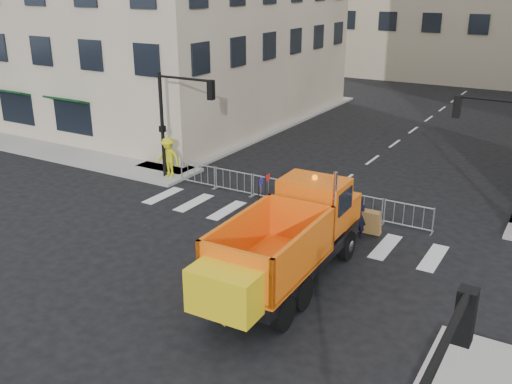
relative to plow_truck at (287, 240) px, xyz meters
The scene contains 9 objects.
ground 3.09m from the plow_truck, 157.71° to the right, with size 120.00×120.00×0.00m, color black.
sidewalk_back 8.05m from the plow_truck, 107.83° to the left, with size 64.00×5.00×0.15m, color gray.
traffic_light_left 12.33m from the plow_truck, 147.99° to the left, with size 0.18×0.18×5.40m, color black.
crowd_barriers 7.41m from the plow_truck, 115.59° to the left, with size 12.60×0.60×1.10m, color #9EA0A5, non-canonical shape.
plow_truck is the anchor object (origin of this frame).
cop_a 4.86m from the plow_truck, 82.53° to the left, with size 0.63×0.42×1.74m, color black.
cop_b 3.91m from the plow_truck, 98.35° to the left, with size 0.87×0.68×1.79m, color black.
cop_c 4.77m from the plow_truck, 92.23° to the left, with size 1.19×0.50×2.03m, color black.
worker 12.09m from the plow_truck, 147.22° to the left, with size 1.32×0.76×2.04m, color gold.
Camera 1 is at (10.04, -13.82, 9.44)m, focal length 40.00 mm.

